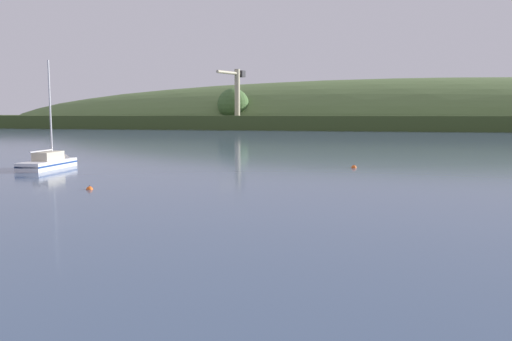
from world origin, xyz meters
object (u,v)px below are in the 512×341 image
(dockside_crane, at_px, (237,100))
(mooring_buoy_foreground, at_px, (354,168))
(sailboat_midwater_white, at_px, (53,164))
(mooring_buoy_off_fishing_boat, at_px, (90,190))

(dockside_crane, height_order, mooring_buoy_foreground, dockside_crane)
(sailboat_midwater_white, xyz_separation_m, mooring_buoy_foreground, (29.99, 4.13, -0.35))
(sailboat_midwater_white, bearing_deg, mooring_buoy_off_fishing_boat, -140.97)
(dockside_crane, distance_m, mooring_buoy_foreground, 133.17)
(sailboat_midwater_white, distance_m, mooring_buoy_off_fishing_boat, 17.10)
(mooring_buoy_off_fishing_boat, bearing_deg, sailboat_midwater_white, 127.70)
(mooring_buoy_foreground, relative_size, mooring_buoy_off_fishing_boat, 1.12)
(dockside_crane, relative_size, mooring_buoy_off_fishing_boat, 38.39)
(dockside_crane, xyz_separation_m, mooring_buoy_off_fishing_boat, (15.02, -145.86, -10.21))
(mooring_buoy_off_fishing_boat, bearing_deg, mooring_buoy_foreground, 42.11)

